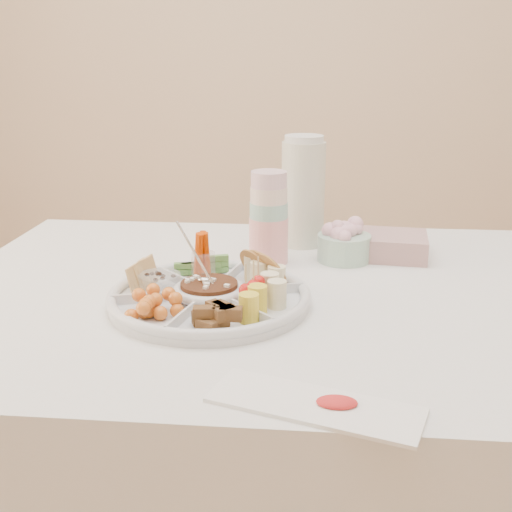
{
  "coord_description": "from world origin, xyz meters",
  "views": [
    {
      "loc": [
        0.01,
        -1.22,
        1.22
      ],
      "look_at": [
        -0.11,
        0.0,
        0.83
      ],
      "focal_mm": 45.0,
      "sensor_mm": 36.0,
      "label": 1
    }
  ],
  "objects": [
    {
      "name": "cup_stack",
      "position": [
        -0.09,
        0.18,
        0.88
      ],
      "size": [
        0.1,
        0.1,
        0.25
      ],
      "primitive_type": "cylinder",
      "rotation": [
        0.0,
        0.0,
        0.18
      ],
      "color": "silver",
      "rests_on": "dining_table"
    },
    {
      "name": "thermos",
      "position": [
        -0.02,
        0.33,
        0.9
      ],
      "size": [
        0.13,
        0.13,
        0.28
      ],
      "primitive_type": "cylinder",
      "rotation": [
        0.0,
        0.0,
        0.26
      ],
      "color": "beige",
      "rests_on": "dining_table"
    },
    {
      "name": "pita_raisins",
      "position": [
        -0.31,
        -0.07,
        0.8
      ],
      "size": [
        0.14,
        0.14,
        0.06
      ],
      "primitive_type": null,
      "rotation": [
        0.0,
        0.0,
        0.28
      ],
      "color": "#EAAF7E",
      "rests_on": "party_tray"
    },
    {
      "name": "granola_chunks",
      "position": [
        -0.15,
        -0.22,
        0.79
      ],
      "size": [
        0.12,
        0.12,
        0.04
      ],
      "primitive_type": null,
      "rotation": [
        0.0,
        0.0,
        0.28
      ],
      "color": "brown",
      "rests_on": "party_tray"
    },
    {
      "name": "tortillas",
      "position": [
        -0.1,
        -0.0,
        0.8
      ],
      "size": [
        0.13,
        0.13,
        0.06
      ],
      "primitive_type": null,
      "rotation": [
        0.0,
        0.0,
        0.28
      ],
      "color": "#9C6026",
      "rests_on": "party_tray"
    },
    {
      "name": "placemat",
      "position": [
        0.02,
        -0.45,
        0.76
      ],
      "size": [
        0.31,
        0.18,
        0.01
      ],
      "primitive_type": "cube",
      "rotation": [
        0.0,
        0.0,
        -0.31
      ],
      "color": "white",
      "rests_on": "dining_table"
    },
    {
      "name": "carrot_cucumber",
      "position": [
        -0.22,
        0.03,
        0.82
      ],
      "size": [
        0.12,
        0.12,
        0.09
      ],
      "primitive_type": null,
      "rotation": [
        0.0,
        0.0,
        0.28
      ],
      "color": "#CE3C00",
      "rests_on": "party_tray"
    },
    {
      "name": "bean_dip",
      "position": [
        -0.19,
        -0.1,
        0.79
      ],
      "size": [
        0.13,
        0.13,
        0.04
      ],
      "primitive_type": "cylinder",
      "rotation": [
        0.0,
        0.0,
        0.28
      ],
      "color": "black",
      "rests_on": "party_tray"
    },
    {
      "name": "flower_bowl",
      "position": [
        0.08,
        0.2,
        0.8
      ],
      "size": [
        0.15,
        0.15,
        0.09
      ],
      "primitive_type": "cylinder",
      "rotation": [
        0.0,
        0.0,
        -0.29
      ],
      "color": "#99B9A3",
      "rests_on": "dining_table"
    },
    {
      "name": "wall_back",
      "position": [
        0.0,
        2.0,
        1.35
      ],
      "size": [
        4.0,
        0.02,
        2.7
      ],
      "primitive_type": "cube",
      "color": "beige",
      "rests_on": "ground"
    },
    {
      "name": "banana_tomato",
      "position": [
        -0.06,
        -0.13,
        0.82
      ],
      "size": [
        0.14,
        0.14,
        0.09
      ],
      "primitive_type": null,
      "rotation": [
        0.0,
        0.0,
        0.28
      ],
      "color": "#F2EF80",
      "rests_on": "party_tray"
    },
    {
      "name": "cherries",
      "position": [
        -0.28,
        -0.19,
        0.79
      ],
      "size": [
        0.14,
        0.14,
        0.05
      ],
      "primitive_type": null,
      "rotation": [
        0.0,
        0.0,
        0.28
      ],
      "color": "orange",
      "rests_on": "party_tray"
    },
    {
      "name": "napkin_stack",
      "position": [
        0.19,
        0.25,
        0.79
      ],
      "size": [
        0.18,
        0.16,
        0.05
      ],
      "primitive_type": "cube",
      "rotation": [
        0.0,
        0.0,
        -0.1
      ],
      "color": "tan",
      "rests_on": "dining_table"
    },
    {
      "name": "dining_table",
      "position": [
        0.0,
        0.0,
        0.38
      ],
      "size": [
        1.52,
        1.02,
        0.76
      ],
      "primitive_type": "cube",
      "color": "white",
      "rests_on": "floor"
    },
    {
      "name": "party_tray",
      "position": [
        -0.19,
        -0.1,
        0.78
      ],
      "size": [
        0.47,
        0.47,
        0.04
      ],
      "primitive_type": "cylinder",
      "rotation": [
        0.0,
        0.0,
        0.28
      ],
      "color": "silver",
      "rests_on": "dining_table"
    }
  ]
}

